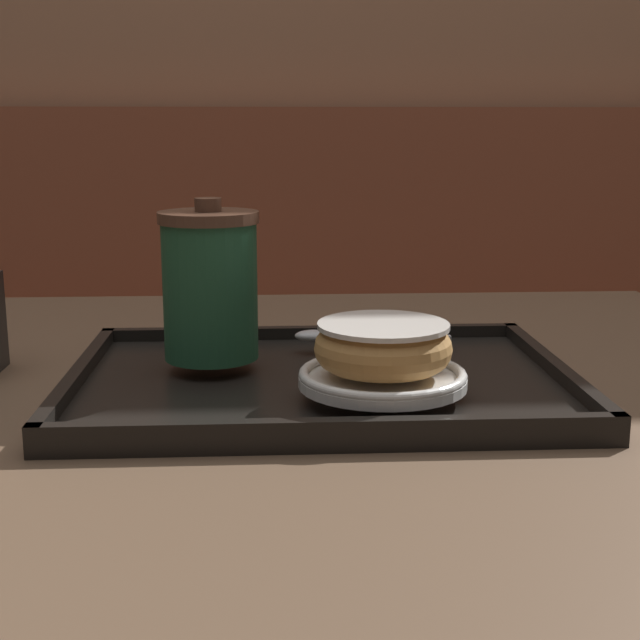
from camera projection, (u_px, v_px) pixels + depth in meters
name	position (u px, v px, depth m)	size (l,w,h in m)	color
wall_behind	(270.00, 5.00, 1.78)	(8.00, 0.05, 2.40)	#9E6B4C
booth_bench	(313.00, 464.00, 1.74)	(1.79, 0.44, 1.00)	brown
cafe_table	(280.00, 555.00, 0.84)	(1.02, 0.88, 0.74)	brown
serving_tray	(320.00, 383.00, 0.78)	(0.43, 0.31, 0.02)	black
coffee_cup_front	(210.00, 285.00, 0.79)	(0.09, 0.09, 0.14)	#235638
plate_with_chocolate_donut	(382.00, 378.00, 0.72)	(0.14, 0.14, 0.01)	white
donut_chocolate_glazed	(383.00, 346.00, 0.71)	(0.11, 0.11, 0.04)	tan
spoon	(337.00, 337.00, 0.87)	(0.15, 0.02, 0.01)	silver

